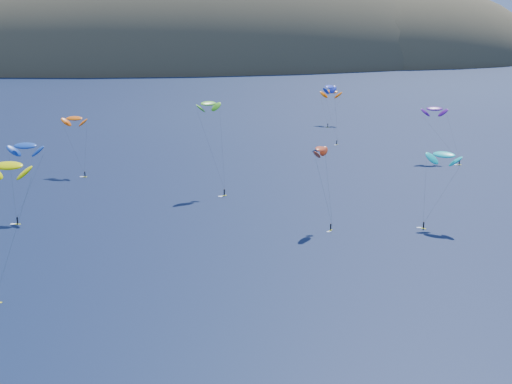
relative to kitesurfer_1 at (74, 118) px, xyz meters
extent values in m
ellipsoid|color=#3D3526|center=(65.08, 414.65, -29.00)|extent=(600.00, 300.00, 210.00)
ellipsoid|color=#3D3526|center=(-94.92, 444.65, -23.60)|extent=(340.00, 240.00, 120.00)
ellipsoid|color=#3D3526|center=(225.08, 394.65, -25.76)|extent=(320.00, 220.00, 156.00)
ellipsoid|color=#3D3526|center=(345.08, 434.65, -21.44)|extent=(240.00, 180.00, 84.00)
cube|color=#FAF91B|center=(2.60, -7.60, -16.36)|extent=(1.40, 0.86, 0.07)
cylinder|color=black|center=(2.60, -7.60, -15.51)|extent=(0.32, 0.32, 1.44)
sphere|color=#8C6047|center=(2.60, -7.60, -14.68)|extent=(0.24, 0.24, 0.24)
ellipsoid|color=#FF620A|center=(-0.01, 0.02, 0.04)|extent=(8.72, 6.35, 4.42)
ellipsoid|color=#F2FB00|center=(-4.50, -89.36, 6.13)|extent=(9.03, 5.96, 4.63)
cube|color=#FAF91B|center=(40.78, -35.15, -16.36)|extent=(1.48, 1.07, 0.08)
cylinder|color=black|center=(40.78, -35.15, -15.44)|extent=(0.34, 0.34, 1.56)
sphere|color=#8C6047|center=(40.78, -35.15, -14.54)|extent=(0.26, 0.26, 0.26)
ellipsoid|color=#61D42B|center=(37.78, -26.93, 7.42)|extent=(8.08, 6.51, 4.10)
cube|color=#FAF91B|center=(89.70, 26.91, -16.36)|extent=(1.11, 1.20, 0.07)
cylinder|color=black|center=(89.70, 26.91, -15.57)|extent=(0.30, 0.30, 1.36)
sphere|color=#8C6047|center=(89.70, 26.91, -14.78)|extent=(0.23, 0.23, 0.23)
ellipsoid|color=#1E32C0|center=(87.73, 31.34, 4.05)|extent=(8.35, 8.80, 4.63)
cube|color=#FAF91B|center=(82.50, -70.94, -16.36)|extent=(1.20, 1.18, 0.07)
cylinder|color=black|center=(82.50, -70.94, -15.54)|extent=(0.31, 0.31, 1.39)
sphere|color=#8C6047|center=(82.50, -70.94, -14.73)|extent=(0.23, 0.23, 0.23)
ellipsoid|color=#0BD2C9|center=(88.25, -66.63, -0.09)|extent=(8.53, 8.43, 4.57)
cube|color=#FAF91B|center=(119.23, -11.17, -16.36)|extent=(1.47, 0.73, 0.08)
cylinder|color=black|center=(119.23, -11.17, -15.47)|extent=(0.33, 0.33, 1.51)
sphere|color=#8C6047|center=(119.23, -11.17, -14.60)|extent=(0.25, 0.25, 0.25)
ellipsoid|color=#5A138B|center=(114.02, -1.33, 0.26)|extent=(8.86, 5.61, 4.57)
cube|color=#FAF91B|center=(61.04, -68.68, -16.36)|extent=(1.07, 1.28, 0.07)
cylinder|color=black|center=(61.04, -68.68, -15.54)|extent=(0.31, 0.31, 1.40)
sphere|color=#8C6047|center=(61.04, -68.68, -14.73)|extent=(0.23, 0.23, 0.23)
ellipsoid|color=#B93616|center=(59.67, -63.08, 1.57)|extent=(6.04, 6.82, 3.51)
cube|color=#FAF91B|center=(-10.22, -51.84, -16.36)|extent=(1.47, 0.74, 0.08)
cylinder|color=black|center=(-10.22, -51.84, -15.47)|extent=(0.33, 0.33, 1.51)
sphere|color=#8C6047|center=(-10.22, -51.84, -14.60)|extent=(0.25, 0.25, 0.25)
ellipsoid|color=#153E9F|center=(-8.27, -43.29, 0.64)|extent=(9.29, 5.96, 4.79)
cube|color=#FAF91B|center=(96.00, 62.33, -16.36)|extent=(1.36, 0.96, 0.07)
cylinder|color=black|center=(96.00, 62.33, -15.52)|extent=(0.31, 0.31, 1.42)
sphere|color=#8C6047|center=(96.00, 62.33, -14.70)|extent=(0.24, 0.24, 0.24)
ellipsoid|color=#EA5B00|center=(99.55, 71.34, -2.94)|extent=(9.77, 7.76, 4.95)
camera|label=1|loc=(18.26, -218.28, 34.82)|focal=50.00mm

